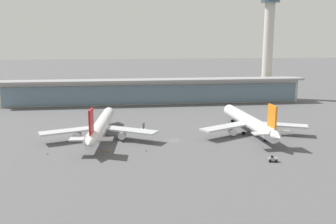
% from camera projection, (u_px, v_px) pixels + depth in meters
% --- Properties ---
extents(ground_plane, '(1200.00, 1200.00, 0.00)m').
position_uv_depth(ground_plane, '(175.00, 140.00, 143.97)').
color(ground_plane, '#515154').
extents(airliner_left_stand, '(45.79, 59.80, 15.92)m').
position_uv_depth(airliner_left_stand, '(101.00, 126.00, 145.82)').
color(airliner_left_stand, white).
rests_on(airliner_left_stand, ground).
extents(airliner_centre_stand, '(45.96, 59.72, 15.92)m').
position_uv_depth(airliner_centre_stand, '(249.00, 122.00, 153.42)').
color(airliner_centre_stand, white).
rests_on(airliner_centre_stand, ground).
extents(service_truck_near_nose_blue, '(6.25, 5.17, 2.70)m').
position_uv_depth(service_truck_near_nose_blue, '(270.00, 140.00, 141.96)').
color(service_truck_near_nose_blue, '#234C9E').
rests_on(service_truck_near_nose_blue, ground).
extents(service_truck_under_wing_grey, '(3.17, 2.30, 2.05)m').
position_uv_depth(service_truck_under_wing_grey, '(273.00, 159.00, 118.54)').
color(service_truck_under_wing_grey, gray).
rests_on(service_truck_under_wing_grey, ground).
extents(service_truck_mid_apron_white, '(2.33, 6.90, 2.70)m').
position_uv_depth(service_truck_mid_apron_white, '(143.00, 129.00, 157.84)').
color(service_truck_mid_apron_white, silver).
rests_on(service_truck_mid_apron_white, ground).
extents(terminal_building, '(183.92, 12.80, 15.20)m').
position_uv_depth(terminal_building, '(155.00, 91.00, 223.63)').
color(terminal_building, beige).
rests_on(terminal_building, ground).
extents(control_tower, '(12.00, 12.00, 74.25)m').
position_uv_depth(control_tower, '(269.00, 37.00, 239.40)').
color(control_tower, beige).
rests_on(control_tower, ground).
extents(safety_cone_alpha, '(0.62, 0.62, 0.70)m').
position_uv_depth(safety_cone_alpha, '(102.00, 151.00, 129.43)').
color(safety_cone_alpha, orange).
rests_on(safety_cone_alpha, ground).
extents(safety_cone_bravo, '(0.62, 0.62, 0.70)m').
position_uv_depth(safety_cone_bravo, '(146.00, 150.00, 129.93)').
color(safety_cone_bravo, orange).
rests_on(safety_cone_bravo, ground).
extents(safety_cone_charlie, '(0.62, 0.62, 0.70)m').
position_uv_depth(safety_cone_charlie, '(108.00, 151.00, 128.82)').
color(safety_cone_charlie, orange).
rests_on(safety_cone_charlie, ground).
extents(safety_cone_delta, '(0.62, 0.62, 0.70)m').
position_uv_depth(safety_cone_delta, '(47.00, 153.00, 126.33)').
color(safety_cone_delta, orange).
rests_on(safety_cone_delta, ground).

